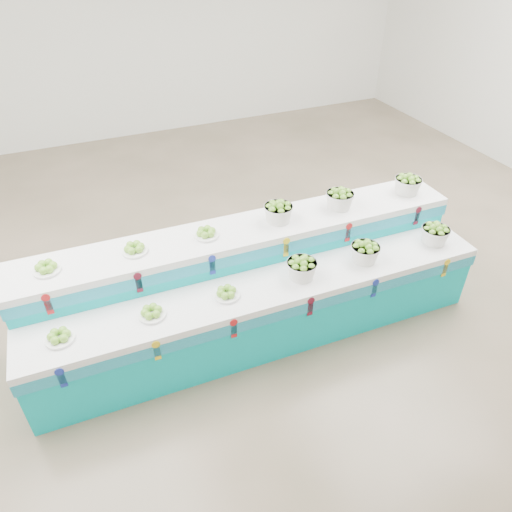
{
  "coord_description": "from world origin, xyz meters",
  "views": [
    {
      "loc": [
        -1.77,
        -3.9,
        3.51
      ],
      "look_at": [
        -0.35,
        -0.61,
        0.87
      ],
      "focal_mm": 33.3,
      "sensor_mm": 36.0,
      "label": 1
    }
  ],
  "objects_px": {
    "plate_upper_mid": "(134,248)",
    "basket_lower_left": "(302,268)",
    "display_stand": "(256,285)",
    "basket_upper_right": "(408,184)"
  },
  "relations": [
    {
      "from": "display_stand",
      "to": "plate_upper_mid",
      "type": "relative_size",
      "value": 18.67
    },
    {
      "from": "basket_lower_left",
      "to": "display_stand",
      "type": "bearing_deg",
      "value": 140.51
    },
    {
      "from": "basket_lower_left",
      "to": "basket_upper_right",
      "type": "height_order",
      "value": "basket_upper_right"
    },
    {
      "from": "basket_lower_left",
      "to": "plate_upper_mid",
      "type": "bearing_deg",
      "value": 157.58
    },
    {
      "from": "display_stand",
      "to": "plate_upper_mid",
      "type": "xyz_separation_m",
      "value": [
        -1.05,
        0.29,
        0.56
      ]
    },
    {
      "from": "display_stand",
      "to": "basket_upper_right",
      "type": "height_order",
      "value": "basket_upper_right"
    },
    {
      "from": "display_stand",
      "to": "basket_lower_left",
      "type": "height_order",
      "value": "display_stand"
    },
    {
      "from": "plate_upper_mid",
      "to": "basket_lower_left",
      "type": "bearing_deg",
      "value": -22.42
    },
    {
      "from": "display_stand",
      "to": "plate_upper_mid",
      "type": "distance_m",
      "value": 1.23
    },
    {
      "from": "plate_upper_mid",
      "to": "basket_upper_right",
      "type": "xyz_separation_m",
      "value": [
        2.92,
        -0.06,
        0.06
      ]
    }
  ]
}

